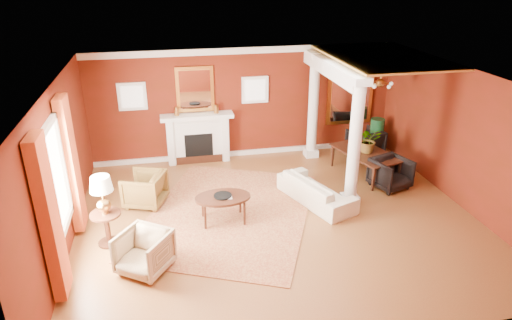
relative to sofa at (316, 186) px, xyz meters
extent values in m
plane|color=brown|center=(-1.00, -0.53, -0.38)|extent=(8.00, 8.00, 0.00)
cube|color=#64180D|center=(-1.00, 2.97, 1.07)|extent=(8.00, 0.04, 2.90)
cube|color=#64180D|center=(-1.00, -4.03, 1.07)|extent=(8.00, 0.04, 2.90)
cube|color=#64180D|center=(-5.00, -0.53, 1.07)|extent=(0.04, 7.00, 2.90)
cube|color=#64180D|center=(3.00, -0.53, 1.07)|extent=(0.04, 7.00, 2.90)
cube|color=white|center=(-1.00, -0.53, 2.52)|extent=(8.00, 7.00, 0.04)
cube|color=white|center=(-2.30, 2.80, 0.22)|extent=(1.60, 0.34, 1.20)
cube|color=black|center=(-2.30, 2.63, 0.07)|extent=(0.72, 0.03, 0.70)
cube|color=black|center=(-2.30, 2.63, -0.28)|extent=(1.20, 0.05, 0.20)
cube|color=white|center=(-2.30, 2.76, 0.86)|extent=(1.85, 0.42, 0.10)
cube|color=white|center=(-3.00, 2.77, 0.22)|extent=(0.16, 0.40, 1.20)
cube|color=white|center=(-1.60, 2.77, 0.22)|extent=(0.16, 0.40, 1.20)
cube|color=gold|center=(-2.30, 2.93, 1.52)|extent=(0.95, 0.06, 1.15)
cube|color=white|center=(-2.30, 2.90, 1.52)|extent=(0.78, 0.02, 0.98)
cube|color=white|center=(-3.85, 2.94, 1.42)|extent=(0.70, 0.06, 0.70)
cube|color=white|center=(-3.85, 2.91, 1.42)|extent=(0.54, 0.02, 0.54)
cube|color=white|center=(-0.75, 2.94, 1.42)|extent=(0.70, 0.06, 0.70)
cube|color=white|center=(-0.75, 2.91, 1.42)|extent=(0.54, 0.02, 0.54)
cube|color=white|center=(-4.99, -1.13, 1.17)|extent=(0.03, 1.30, 1.70)
cube|color=white|center=(-4.95, -1.83, 1.17)|extent=(0.08, 0.10, 1.90)
cube|color=white|center=(-4.95, -0.43, 1.17)|extent=(0.08, 0.10, 1.90)
cube|color=#B53D1F|center=(-4.88, -2.13, 1.02)|extent=(0.18, 0.55, 2.60)
cube|color=#B53D1F|center=(-4.88, -0.13, 1.02)|extent=(0.18, 0.55, 2.60)
cube|color=white|center=(0.70, -0.23, -0.28)|extent=(0.34, 0.34, 0.20)
cylinder|color=white|center=(0.70, -0.23, 1.07)|extent=(0.26, 0.26, 2.50)
cube|color=white|center=(0.70, -0.23, 2.34)|extent=(0.36, 0.36, 0.16)
cube|color=white|center=(0.70, 2.47, -0.28)|extent=(0.34, 0.34, 0.20)
cylinder|color=white|center=(0.70, 2.47, 1.07)|extent=(0.26, 0.26, 2.50)
cube|color=white|center=(0.70, 2.47, 2.34)|extent=(0.36, 0.36, 0.16)
cube|color=white|center=(0.70, 1.37, 2.24)|extent=(0.30, 3.20, 0.32)
cube|color=gold|center=(1.85, 1.22, 2.49)|extent=(2.30, 3.40, 0.04)
cube|color=gold|center=(1.90, 2.93, 1.17)|extent=(1.30, 0.06, 1.70)
cube|color=white|center=(1.90, 2.90, 1.17)|extent=(1.10, 0.02, 1.50)
cylinder|color=#A67334|center=(1.90, 1.27, 2.20)|extent=(0.02, 0.02, 0.65)
sphere|color=#A67334|center=(1.90, 1.27, 1.87)|extent=(0.20, 0.20, 0.20)
sphere|color=beige|center=(2.18, 1.27, 1.84)|extent=(0.09, 0.09, 0.09)
sphere|color=beige|center=(1.98, 1.54, 1.84)|extent=(0.09, 0.09, 0.09)
sphere|color=beige|center=(1.67, 1.44, 1.84)|extent=(0.09, 0.09, 0.09)
sphere|color=beige|center=(1.67, 1.11, 1.84)|extent=(0.09, 0.09, 0.09)
sphere|color=beige|center=(1.98, 1.01, 1.84)|extent=(0.09, 0.09, 0.09)
cube|color=white|center=(-1.00, 2.93, 2.44)|extent=(8.00, 0.08, 0.16)
cube|color=white|center=(-1.00, 2.93, -0.32)|extent=(8.00, 0.08, 0.12)
cube|color=maroon|center=(-1.94, -0.12, -0.37)|extent=(4.66, 5.20, 0.02)
imported|color=white|center=(0.00, 0.00, 0.00)|extent=(1.21, 2.00, 0.75)
imported|color=black|center=(-3.66, 0.64, 0.03)|extent=(0.98, 1.00, 0.81)
imported|color=tan|center=(-3.64, -1.73, 0.02)|extent=(1.06, 1.05, 0.80)
cylinder|color=black|center=(-2.10, -0.39, 0.16)|extent=(1.12, 1.12, 0.05)
cylinder|color=black|center=(-2.50, -0.64, -0.12)|extent=(0.05, 0.05, 0.51)
cylinder|color=black|center=(-1.71, -0.64, -0.12)|extent=(0.05, 0.05, 0.51)
cylinder|color=black|center=(-2.50, -0.15, -0.12)|extent=(0.05, 0.05, 0.51)
cylinder|color=black|center=(-1.71, -0.15, -0.12)|extent=(0.05, 0.05, 0.51)
imported|color=black|center=(-2.08, -0.45, 0.28)|extent=(0.15, 0.03, 0.20)
cylinder|color=black|center=(-4.31, -0.76, -0.36)|extent=(0.41, 0.41, 0.04)
cylinder|color=black|center=(-4.31, -0.76, -0.06)|extent=(0.10, 0.10, 0.63)
cylinder|color=black|center=(-4.31, -0.76, 0.25)|extent=(0.55, 0.55, 0.04)
sphere|color=#A67334|center=(-4.31, -0.76, 0.44)|extent=(0.26, 0.26, 0.26)
cylinder|color=#A67334|center=(-4.31, -0.76, 0.62)|extent=(0.03, 0.03, 0.28)
cone|color=beige|center=(-4.31, -0.76, 0.87)|extent=(0.41, 0.41, 0.28)
imported|color=black|center=(1.65, 1.09, 0.11)|extent=(1.05, 1.83, 0.97)
imported|color=black|center=(1.90, 0.30, 0.02)|extent=(0.96, 0.92, 0.79)
imported|color=black|center=(2.13, 2.22, 0.03)|extent=(0.96, 0.93, 0.81)
sphere|color=#154421|center=(2.50, 2.33, -0.18)|extent=(0.42, 0.42, 0.42)
cylinder|color=#154421|center=(2.50, 2.33, 0.12)|extent=(0.37, 0.37, 0.98)
imported|color=#26591E|center=(1.65, 1.06, 0.84)|extent=(0.63, 0.68, 0.49)
camera|label=1|loc=(-3.11, -8.39, 4.48)|focal=32.00mm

